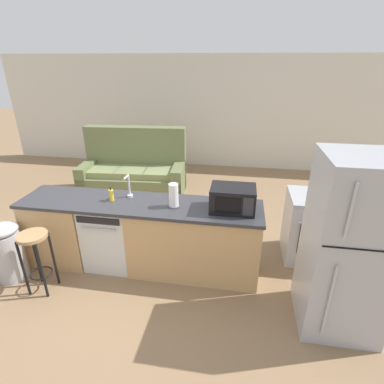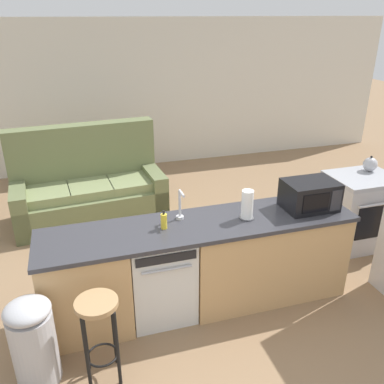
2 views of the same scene
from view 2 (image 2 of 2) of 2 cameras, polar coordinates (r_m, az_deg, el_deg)
name	(u,v)px [view 2 (image 2 of 2)]	position (r m, az deg, el deg)	size (l,w,h in m)	color
ground_plane	(186,305)	(4.18, -0.87, -15.64)	(24.00, 24.00, 0.00)	#896B4C
wall_back	(136,96)	(7.52, -7.83, 13.26)	(10.00, 0.06, 2.60)	silver
kitchen_counter	(209,266)	(3.99, 2.45, -10.33)	(2.94, 0.66, 0.90)	tan
dishwasher	(160,275)	(3.88, -4.53, -11.49)	(0.58, 0.61, 0.84)	silver
stove_range	(358,210)	(5.35, 22.29, -2.40)	(0.76, 0.68, 0.90)	#B7B7BC
microwave	(310,195)	(4.10, 16.20, -0.40)	(0.50, 0.37, 0.28)	black
sink_faucet	(180,207)	(3.72, -1.66, -2.10)	(0.07, 0.18, 0.30)	silver
paper_towel_roll	(247,205)	(3.77, 7.76, -1.83)	(0.14, 0.14, 0.28)	#4C4C51
soap_bottle	(164,221)	(3.61, -3.97, -4.09)	(0.06, 0.06, 0.18)	yellow
kettle	(370,164)	(5.35, 23.74, 3.58)	(0.21, 0.17, 0.19)	#B2B2B7
bar_stool	(99,323)	(3.26, -12.97, -17.52)	(0.32, 0.32, 0.74)	tan
trash_bin	(33,341)	(3.50, -21.39, -18.91)	(0.35, 0.35, 0.74)	#B7B7BC
couch	(89,189)	(5.86, -14.30, 0.36)	(2.06, 1.05, 1.27)	#667047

